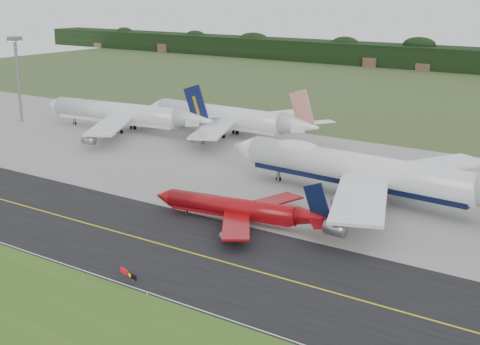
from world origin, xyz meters
name	(u,v)px	position (x,y,z in m)	size (l,w,h in m)	color
ground	(211,247)	(0.00, 0.00, 0.00)	(600.00, 600.00, 0.00)	#2F4922
grass_verge	(50,329)	(0.00, -35.00, 0.01)	(400.00, 30.00, 0.01)	#36611C
taxiway	(196,254)	(0.00, -4.00, 0.01)	(400.00, 32.00, 0.02)	black
apron	(343,179)	(0.00, 51.00, 0.01)	(400.00, 78.00, 0.01)	gray
taxiway_centreline	(196,254)	(0.00, -4.00, 0.03)	(400.00, 0.40, 0.00)	gold
taxiway_edge_line	(132,287)	(0.00, -19.50, 0.03)	(400.00, 0.25, 0.00)	silver
jet_ba_747	(368,171)	(11.06, 39.65, 6.25)	(73.12, 60.45, 18.38)	white
jet_red_737	(241,209)	(-2.61, 13.10, 2.75)	(36.85, 29.73, 9.96)	maroon
jet_navy_gold	(125,114)	(-79.34, 61.22, 5.39)	(63.59, 55.06, 16.40)	silver
jet_star_tail	(228,118)	(-49.37, 73.82, 5.52)	(62.63, 52.54, 16.55)	white
floodlight_mast	(17,64)	(-118.89, 52.77, 19.16)	(3.45, 3.45, 27.82)	slate
taxiway_sign	(128,274)	(-2.14, -18.02, 1.06)	(4.39, 1.36, 1.50)	slate
edge_marker_center	(147,295)	(3.94, -20.50, 0.25)	(0.16, 0.16, 0.50)	yellow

